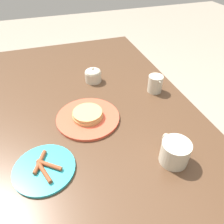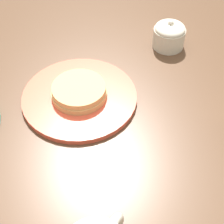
{
  "view_description": "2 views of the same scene",
  "coord_description": "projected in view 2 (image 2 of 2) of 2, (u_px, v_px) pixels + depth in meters",
  "views": [
    {
      "loc": [
        -0.72,
        0.12,
        1.32
      ],
      "look_at": [
        -0.08,
        -0.1,
        0.76
      ],
      "focal_mm": 35.0,
      "sensor_mm": 36.0,
      "label": 1
    },
    {
      "loc": [
        -0.49,
        -0.33,
        1.28
      ],
      "look_at": [
        -0.08,
        -0.1,
        0.76
      ],
      "focal_mm": 55.0,
      "sensor_mm": 36.0,
      "label": 2
    }
  ],
  "objects": [
    {
      "name": "dining_table",
      "position": [
        95.0,
        113.0,
        0.88
      ],
      "size": [
        1.48,
        0.93,
        0.73
      ],
      "color": "#4C3321",
      "rests_on": "ground_plane"
    },
    {
      "name": "ground_plane",
      "position": [
        101.0,
        219.0,
        1.34
      ],
      "size": [
        8.0,
        8.0,
        0.0
      ],
      "primitive_type": "plane",
      "color": "gray"
    },
    {
      "name": "pancake_plate",
      "position": [
        81.0,
        96.0,
        0.76
      ],
      "size": [
        0.26,
        0.26,
        0.04
      ],
      "color": "#DB5138",
      "rests_on": "dining_table"
    },
    {
      "name": "sugar_bowl",
      "position": [
        169.0,
        35.0,
        0.87
      ],
      "size": [
        0.08,
        0.08,
        0.08
      ],
      "color": "beige",
      "rests_on": "dining_table"
    }
  ]
}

